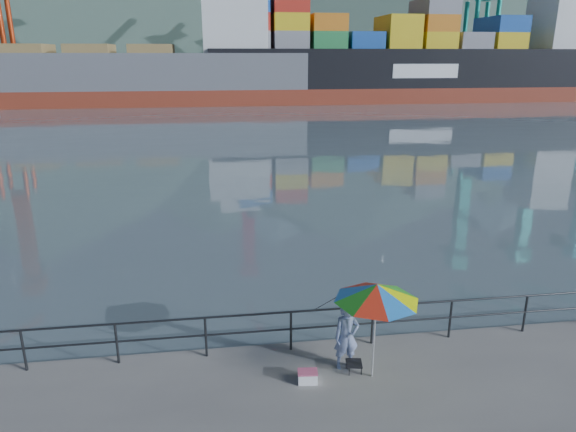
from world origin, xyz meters
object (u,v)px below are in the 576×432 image
object	(u,v)px
container_ship	(423,61)
beach_umbrella	(377,292)
fisherman	(346,336)
cooler_bag	(308,377)
bulk_carrier	(125,74)

from	to	relation	value
container_ship	beach_umbrella	bearing A→B (deg)	-112.74
beach_umbrella	fisherman	bearing A→B (deg)	138.45
cooler_bag	container_ship	size ratio (longest dim) A/B	0.01
fisherman	container_ship	bearing A→B (deg)	63.74
fisherman	cooler_bag	xyz separation A→B (m)	(-0.95, -0.44, -0.66)
beach_umbrella	bulk_carrier	distance (m)	71.62
cooler_bag	bulk_carrier	distance (m)	71.41
fisherman	container_ship	distance (m)	76.28
bulk_carrier	container_ship	bearing A→B (deg)	0.66
beach_umbrella	container_ship	world-z (taller)	container_ship
bulk_carrier	container_ship	xyz separation A→B (m)	(45.11, 0.52, 1.74)
fisherman	cooler_bag	world-z (taller)	fisherman
fisherman	beach_umbrella	world-z (taller)	beach_umbrella
fisherman	bulk_carrier	xyz separation A→B (m)	(-15.12, 69.44, 3.29)
cooler_bag	bulk_carrier	world-z (taller)	bulk_carrier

